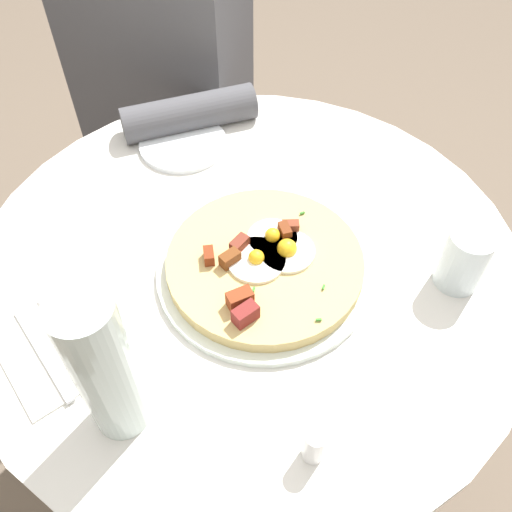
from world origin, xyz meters
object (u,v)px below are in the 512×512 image
(water_glass, at_px, (464,259))
(breakfast_pizza, at_px, (265,262))
(water_bottle, at_px, (104,368))
(bread_plate, at_px, (183,143))
(fork, at_px, (67,339))
(pizza_plate, at_px, (265,270))
(salt_shaker, at_px, (314,445))
(knife, at_px, (43,353))
(person_seated, at_px, (171,133))
(dining_table, at_px, (249,316))

(water_glass, bearing_deg, breakfast_pizza, -164.52)
(water_bottle, bearing_deg, breakfast_pizza, 70.05)
(bread_plate, xyz_separation_m, water_glass, (0.52, -0.16, 0.05))
(fork, bearing_deg, pizza_plate, -103.70)
(pizza_plate, xyz_separation_m, bread_plate, (-0.24, 0.24, -0.00))
(pizza_plate, distance_m, salt_shaker, 0.29)
(water_glass, height_order, salt_shaker, water_glass)
(breakfast_pizza, distance_m, bread_plate, 0.34)
(bread_plate, height_order, water_bottle, water_bottle)
(bread_plate, relative_size, fork, 0.93)
(pizza_plate, xyz_separation_m, salt_shaker, (0.14, -0.25, 0.02))
(breakfast_pizza, relative_size, knife, 1.67)
(person_seated, xyz_separation_m, water_glass, (0.70, -0.44, 0.27))
(water_glass, height_order, water_bottle, water_bottle)
(pizza_plate, relative_size, water_glass, 3.28)
(person_seated, relative_size, water_bottle, 4.64)
(water_bottle, xyz_separation_m, salt_shaker, (0.24, 0.03, -0.09))
(dining_table, xyz_separation_m, breakfast_pizza, (0.04, -0.02, 0.20))
(water_bottle, relative_size, salt_shaker, 4.09)
(pizza_plate, bearing_deg, bread_plate, 135.03)
(breakfast_pizza, bearing_deg, person_seated, 128.94)
(breakfast_pizza, height_order, knife, breakfast_pizza)
(person_seated, bearing_deg, dining_table, -52.35)
(dining_table, distance_m, water_bottle, 0.42)
(dining_table, relative_size, water_bottle, 3.61)
(fork, relative_size, knife, 1.00)
(pizza_plate, relative_size, salt_shaker, 5.59)
(knife, relative_size, water_glass, 1.77)
(bread_plate, bearing_deg, person_seated, 122.63)
(pizza_plate, bearing_deg, salt_shaker, -60.31)
(person_seated, bearing_deg, bread_plate, -57.37)
(knife, xyz_separation_m, salt_shaker, (0.39, -0.01, 0.02))
(person_seated, distance_m, salt_shaker, 0.99)
(fork, xyz_separation_m, knife, (-0.02, -0.03, 0.00))
(knife, bearing_deg, bread_plate, -56.64)
(dining_table, bearing_deg, knife, -129.08)
(person_seated, height_order, bread_plate, person_seated)
(pizza_plate, relative_size, breakfast_pizza, 1.11)
(pizza_plate, height_order, water_bottle, water_bottle)
(water_bottle, distance_m, salt_shaker, 0.26)
(bread_plate, height_order, fork, bread_plate)
(pizza_plate, distance_m, breakfast_pizza, 0.02)
(salt_shaker, bearing_deg, dining_table, 123.27)
(dining_table, bearing_deg, bread_plate, 133.14)
(salt_shaker, bearing_deg, bread_plate, 128.01)
(water_glass, bearing_deg, bread_plate, 162.65)
(dining_table, bearing_deg, person_seated, 127.65)
(knife, xyz_separation_m, water_glass, (0.53, 0.32, 0.04))
(pizza_plate, xyz_separation_m, fork, (-0.23, -0.21, 0.00))
(knife, relative_size, salt_shaker, 3.01)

